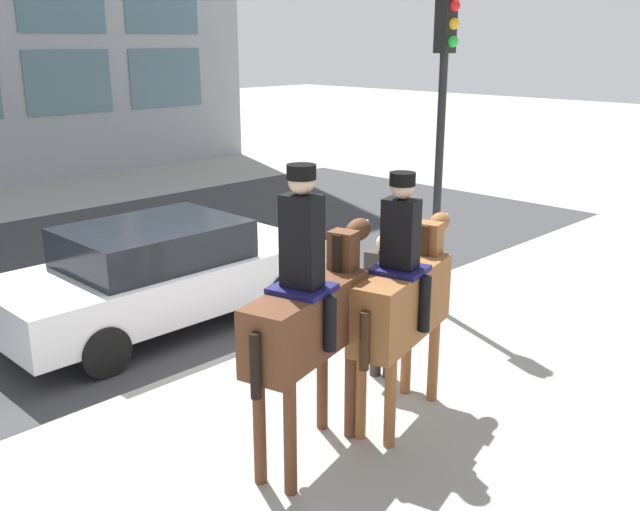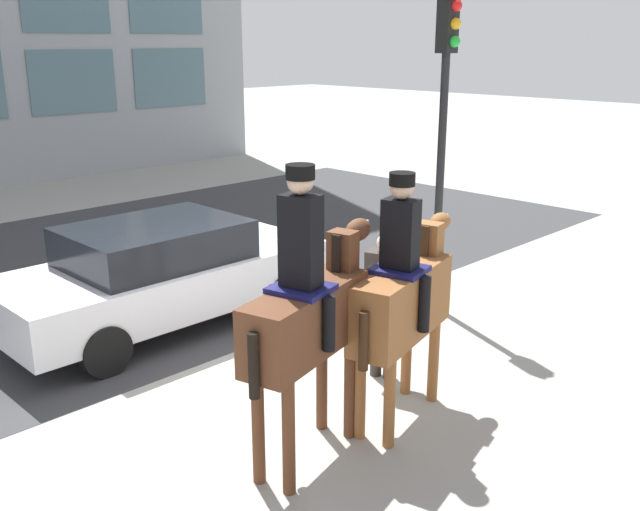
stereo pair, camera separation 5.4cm
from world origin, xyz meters
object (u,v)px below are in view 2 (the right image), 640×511
object	(u,v)px
pedestrian_bystander	(385,295)
mounted_horse_companion	(403,296)
traffic_light	(444,107)
street_car_near_lane	(162,272)
mounted_horse_lead	(308,311)

from	to	relation	value
pedestrian_bystander	mounted_horse_companion	bearing A→B (deg)	32.64
pedestrian_bystander	traffic_light	size ratio (longest dim) A/B	0.40
mounted_horse_companion	pedestrian_bystander	xyz separation A→B (m)	(0.55, 0.69, -0.32)
mounted_horse_companion	street_car_near_lane	world-z (taller)	mounted_horse_companion
mounted_horse_companion	street_car_near_lane	size ratio (longest dim) A/B	0.58
traffic_light	mounted_horse_companion	bearing A→B (deg)	-150.07
mounted_horse_companion	traffic_light	xyz separation A→B (m)	(2.76, 1.59, 1.52)
traffic_light	mounted_horse_lead	bearing A→B (deg)	-159.44
mounted_horse_lead	street_car_near_lane	world-z (taller)	mounted_horse_lead
street_car_near_lane	traffic_light	size ratio (longest dim) A/B	1.04
mounted_horse_companion	pedestrian_bystander	distance (m)	0.94
street_car_near_lane	pedestrian_bystander	bearing A→B (deg)	-74.34
pedestrian_bystander	mounted_horse_lead	bearing A→B (deg)	-0.19
street_car_near_lane	mounted_horse_lead	bearing A→B (deg)	-102.81
street_car_near_lane	mounted_horse_companion	bearing A→B (deg)	-85.29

